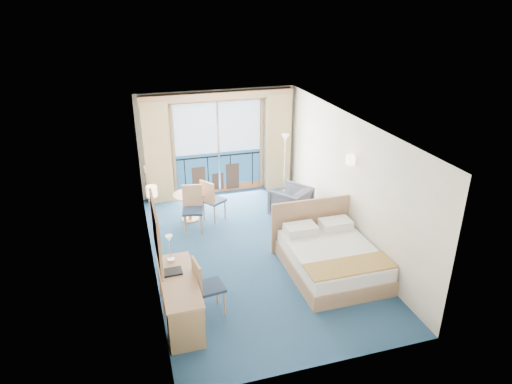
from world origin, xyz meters
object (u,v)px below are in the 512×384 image
desk (184,314)px  table_chair_a (211,198)px  armchair (291,202)px  desk_chair (205,284)px  table_chair_b (193,206)px  bed (331,257)px  round_table (189,200)px  floor_lamp (285,149)px  nightstand (331,225)px

desk → table_chair_a: 3.89m
armchair → desk: 4.52m
desk_chair → table_chair_b: (0.29, 2.97, 0.00)m
bed → round_table: bed is taller
desk → bed: bearing=19.1°
armchair → desk_chair: bearing=12.8°
armchair → floor_lamp: bearing=-140.0°
armchair → desk_chair: size_ratio=0.80×
bed → floor_lamp: 3.95m
nightstand → table_chair_b: (-2.77, 1.20, 0.29)m
round_table → desk_chair: bearing=-94.8°
desk → desk_chair: (0.41, 0.46, 0.15)m
desk → desk_chair: bearing=48.3°
floor_lamp → table_chair_b: floor_lamp is taller
table_chair_b → bed: bearing=-36.3°
floor_lamp → desk_chair: (-2.94, -4.37, -0.62)m
armchair → floor_lamp: floor_lamp is taller
round_table → table_chair_b: bearing=-89.6°
table_chair_a → desk: bearing=128.1°
nightstand → table_chair_a: size_ratio=0.57×
table_chair_b → desk: bearing=-90.2°
desk_chair → table_chair_b: size_ratio=0.99×
nightstand → round_table: size_ratio=0.80×
nightstand → desk: size_ratio=0.36×
floor_lamp → table_chair_a: floor_lamp is taller
nightstand → desk_chair: (-3.06, -1.77, 0.28)m
floor_lamp → nightstand: bearing=-87.3°
bed → armchair: bed is taller
floor_lamp → round_table: bearing=-160.9°
floor_lamp → table_chair_b: size_ratio=1.54×
nightstand → table_chair_b: bearing=156.6°
armchair → table_chair_a: size_ratio=0.81×
table_chair_a → bed: bearing=178.3°
armchair → desk_chair: desk_chair is taller
desk_chair → table_chair_b: 2.98m
desk → table_chair_a: size_ratio=1.60×
table_chair_a → table_chair_b: size_ratio=0.98×
nightstand → desk: bearing=-147.3°
desk_chair → bed: bearing=-85.1°
nightstand → table_chair_a: 2.75m
bed → desk: (-2.90, -1.01, 0.11)m
bed → round_table: 3.65m
armchair → table_chair_b: 2.30m
floor_lamp → desk: bearing=-124.8°
nightstand → table_chair_b: size_ratio=0.56×
bed → desk_chair: size_ratio=2.02×
armchair → floor_lamp: 1.70m
desk → desk_chair: 0.63m
floor_lamp → desk: size_ratio=0.98×
floor_lamp → table_chair_a: (-2.18, -1.12, -0.63)m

